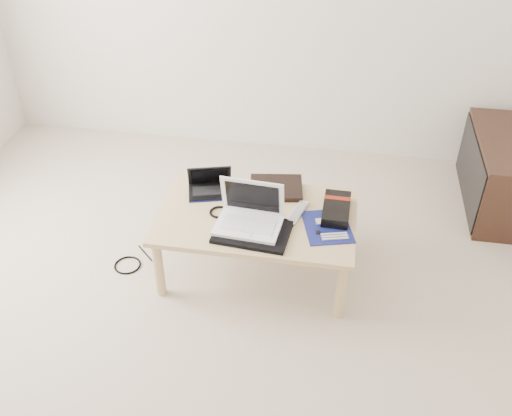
% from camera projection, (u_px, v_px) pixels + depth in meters
% --- Properties ---
extents(ground, '(4.00, 4.00, 0.00)m').
position_uv_depth(ground, '(190.00, 325.00, 3.05)').
color(ground, beige).
rests_on(ground, ground).
extents(room_shell, '(4.20, 4.20, 2.70)m').
position_uv_depth(room_shell, '(158.00, 8.00, 2.06)').
color(room_shell, silver).
rests_on(room_shell, ground).
extents(coffee_table, '(1.10, 0.70, 0.40)m').
position_uv_depth(coffee_table, '(257.00, 222.00, 3.21)').
color(coffee_table, tan).
rests_on(coffee_table, ground).
extents(media_cabinet, '(0.41, 0.90, 0.50)m').
position_uv_depth(media_cabinet, '(500.00, 173.00, 3.81)').
color(media_cabinet, '#372116').
rests_on(media_cabinet, ground).
extents(book, '(0.34, 0.30, 0.03)m').
position_uv_depth(book, '(276.00, 188.00, 3.37)').
color(book, black).
rests_on(book, coffee_table).
extents(netbook, '(0.29, 0.25, 0.17)m').
position_uv_depth(netbook, '(210.00, 186.00, 3.35)').
color(netbook, black).
rests_on(netbook, coffee_table).
extents(tablet, '(0.30, 0.26, 0.01)m').
position_uv_depth(tablet, '(257.00, 218.00, 3.14)').
color(tablet, black).
rests_on(tablet, coffee_table).
extents(remote, '(0.11, 0.24, 0.02)m').
position_uv_depth(remote, '(298.00, 213.00, 3.18)').
color(remote, silver).
rests_on(remote, coffee_table).
extents(neoprene_sleeve, '(0.42, 0.32, 0.02)m').
position_uv_depth(neoprene_sleeve, '(253.00, 231.00, 3.04)').
color(neoprene_sleeve, black).
rests_on(neoprene_sleeve, coffee_table).
extents(white_laptop, '(0.36, 0.27, 0.25)m').
position_uv_depth(white_laptop, '(250.00, 216.00, 3.05)').
color(white_laptop, white).
rests_on(white_laptop, neoprene_sleeve).
extents(motherboard, '(0.32, 0.36, 0.01)m').
position_uv_depth(motherboard, '(328.00, 227.00, 3.09)').
color(motherboard, '#0C124D').
rests_on(motherboard, coffee_table).
extents(gpu_box, '(0.15, 0.30, 0.07)m').
position_uv_depth(gpu_box, '(336.00, 209.00, 3.17)').
color(gpu_box, black).
rests_on(gpu_box, coffee_table).
extents(cable_coil, '(0.13, 0.13, 0.01)m').
position_uv_depth(cable_coil, '(219.00, 212.00, 3.19)').
color(cable_coil, black).
rests_on(cable_coil, coffee_table).
extents(floor_cable_coil, '(0.21, 0.21, 0.01)m').
position_uv_depth(floor_cable_coil, '(128.00, 265.00, 3.43)').
color(floor_cable_coil, black).
rests_on(floor_cable_coil, ground).
extents(floor_cable_trail, '(0.24, 0.23, 0.01)m').
position_uv_depth(floor_cable_trail, '(151.00, 260.00, 3.47)').
color(floor_cable_trail, black).
rests_on(floor_cable_trail, ground).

